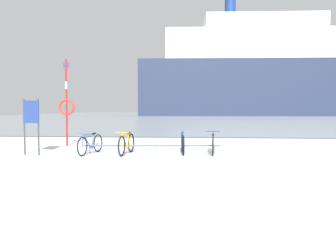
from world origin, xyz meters
TOP-DOWN VIEW (x-y plane):
  - ground at (0.00, 53.90)m, footprint 80.00×132.00m
  - bike_rack at (-1.07, 3.71)m, footprint 4.75×0.39m
  - bicycle_0 at (-3.16, 3.49)m, footprint 0.51×1.70m
  - bicycle_1 at (-1.91, 3.52)m, footprint 0.46×1.69m
  - bicycle_2 at (-0.01, 3.86)m, footprint 0.46×1.71m
  - bicycle_3 at (1.03, 3.88)m, footprint 0.46×1.69m
  - info_sign at (-5.06, 3.14)m, footprint 0.55×0.07m
  - rescue_post at (-4.88, 5.81)m, footprint 0.70×0.11m
  - ferry_ship at (16.20, 64.32)m, footprint 54.82×14.73m

SIDE VIEW (x-z plane):
  - ground at x=0.00m, z-range -0.08..0.00m
  - bike_rack at x=-1.07m, z-range 0.12..0.42m
  - bicycle_3 at x=1.03m, z-range -0.03..0.71m
  - bicycle_0 at x=-3.16m, z-range -0.03..0.72m
  - bicycle_2 at x=-0.01m, z-range -0.04..0.75m
  - bicycle_1 at x=-1.91m, z-range -0.04..0.75m
  - info_sign at x=-5.06m, z-range 0.33..2.20m
  - rescue_post at x=-4.88m, z-range -0.07..3.52m
  - ferry_ship at x=16.20m, z-range -4.27..21.69m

